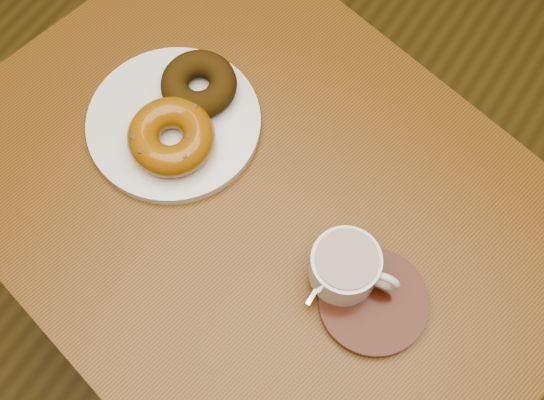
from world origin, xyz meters
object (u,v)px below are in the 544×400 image
Objects in this scene: donut_plate at (174,123)px; saucer at (373,302)px; coffee_cup at (346,267)px; cafe_table at (261,231)px.

donut_plate and saucer have the same top height.
saucer is 0.06m from coffee_cup.
cafe_table is 8.41× the size of coffee_cup.
donut_plate is 1.76× the size of saucer.
donut_plate is at bearing 158.03° from coffee_cup.
coffee_cup reaches higher than donut_plate.
saucer is at bearing -20.95° from coffee_cup.
coffee_cup is at bearing -0.42° from cafe_table.
coffee_cup is at bearing 170.87° from saucer.
donut_plate is 2.15× the size of coffee_cup.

